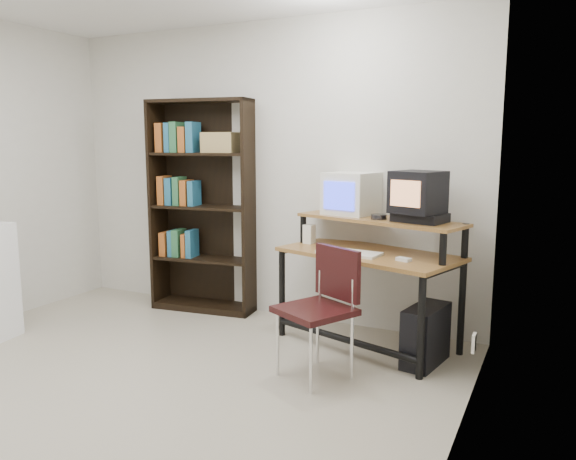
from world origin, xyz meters
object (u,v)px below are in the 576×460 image
at_px(crt_monitor, 351,194).
at_px(pc_tower, 426,335).
at_px(school_chair, 323,298).
at_px(bookshelf, 204,205).
at_px(computer_desk, 370,256).
at_px(crt_tv, 418,192).

relative_size(crt_monitor, pc_tower, 0.97).
relative_size(school_chair, bookshelf, 0.45).
bearing_deg(computer_desk, pc_tower, -6.68).
relative_size(crt_tv, pc_tower, 0.91).
bearing_deg(crt_monitor, pc_tower, -19.74).
bearing_deg(school_chair, pc_tower, 67.47).
xyz_separation_m(crt_tv, school_chair, (-0.44, -0.72, -0.67)).
distance_m(pc_tower, bookshelf, 2.35).
xyz_separation_m(crt_tv, pc_tower, (0.14, -0.22, -0.99)).
bearing_deg(crt_tv, pc_tower, -37.55).
bearing_deg(crt_tv, crt_monitor, 178.45).
bearing_deg(pc_tower, crt_tv, 133.11).
relative_size(computer_desk, crt_tv, 3.59).
height_order(computer_desk, pc_tower, computer_desk).
xyz_separation_m(computer_desk, bookshelf, (-1.69, 0.24, 0.29)).
bearing_deg(computer_desk, crt_tv, 18.57).
height_order(school_chair, bookshelf, bookshelf).
distance_m(school_chair, bookshelf, 1.91).
bearing_deg(bookshelf, crt_tv, -13.30).
height_order(computer_desk, crt_tv, crt_tv).
relative_size(pc_tower, school_chair, 0.52).
bearing_deg(pc_tower, bookshelf, 178.48).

